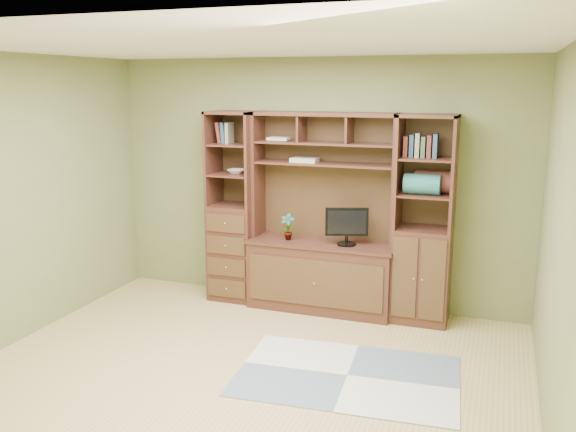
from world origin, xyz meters
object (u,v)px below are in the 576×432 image
at_px(center_hutch, 322,214).
at_px(left_tower, 234,207).
at_px(right_tower, 424,220).
at_px(monitor, 347,219).

xyz_separation_m(center_hutch, left_tower, (-1.00, 0.04, 0.00)).
distance_m(right_tower, monitor, 0.76).
relative_size(center_hutch, monitor, 3.87).
distance_m(center_hutch, right_tower, 1.03).
height_order(right_tower, monitor, right_tower).
xyz_separation_m(right_tower, monitor, (-0.75, -0.07, -0.03)).
bearing_deg(left_tower, center_hutch, -2.29).
height_order(center_hutch, right_tower, same).
relative_size(center_hutch, left_tower, 1.00).
relative_size(center_hutch, right_tower, 1.00).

